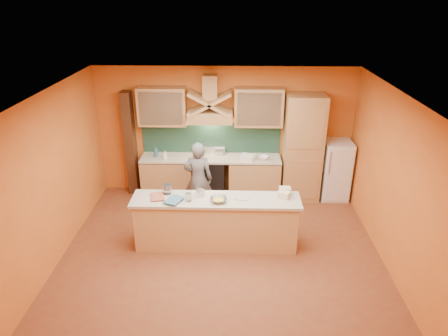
{
  "coord_description": "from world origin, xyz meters",
  "views": [
    {
      "loc": [
        0.2,
        -5.7,
        4.23
      ],
      "look_at": [
        0.02,
        0.9,
        1.25
      ],
      "focal_mm": 32.0,
      "sensor_mm": 36.0,
      "label": 1
    }
  ],
  "objects_px": {
    "kitchen_scale": "(200,193)",
    "stove": "(211,177)",
    "fridge": "(335,170)",
    "mixing_bowl": "(219,200)",
    "person": "(198,179)"
  },
  "relations": [
    {
      "from": "kitchen_scale",
      "to": "mixing_bowl",
      "type": "relative_size",
      "value": 0.44
    },
    {
      "from": "mixing_bowl",
      "to": "stove",
      "type": "bearing_deg",
      "value": 97.15
    },
    {
      "from": "person",
      "to": "fridge",
      "type": "bearing_deg",
      "value": -163.82
    },
    {
      "from": "person",
      "to": "mixing_bowl",
      "type": "xyz_separation_m",
      "value": [
        0.45,
        -1.21,
        0.2
      ]
    },
    {
      "from": "stove",
      "to": "kitchen_scale",
      "type": "xyz_separation_m",
      "value": [
        -0.08,
        -1.81,
        0.55
      ]
    },
    {
      "from": "stove",
      "to": "fridge",
      "type": "height_order",
      "value": "fridge"
    },
    {
      "from": "stove",
      "to": "fridge",
      "type": "distance_m",
      "value": 2.71
    },
    {
      "from": "kitchen_scale",
      "to": "stove",
      "type": "bearing_deg",
      "value": 101.81
    },
    {
      "from": "kitchen_scale",
      "to": "mixing_bowl",
      "type": "xyz_separation_m",
      "value": [
        0.33,
        -0.19,
        -0.02
      ]
    },
    {
      "from": "fridge",
      "to": "mixing_bowl",
      "type": "bearing_deg",
      "value": -140.76
    },
    {
      "from": "person",
      "to": "mixing_bowl",
      "type": "height_order",
      "value": "person"
    },
    {
      "from": "fridge",
      "to": "kitchen_scale",
      "type": "bearing_deg",
      "value": -146.85
    },
    {
      "from": "person",
      "to": "kitchen_scale",
      "type": "relative_size",
      "value": 12.54
    },
    {
      "from": "fridge",
      "to": "person",
      "type": "height_order",
      "value": "person"
    },
    {
      "from": "fridge",
      "to": "mixing_bowl",
      "type": "xyz_separation_m",
      "value": [
        -2.45,
        -2.0,
        0.33
      ]
    }
  ]
}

